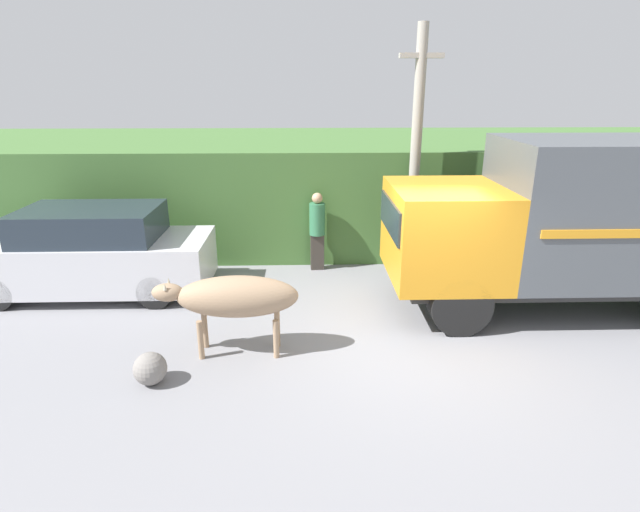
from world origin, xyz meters
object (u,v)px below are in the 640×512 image
object	(u,v)px
brown_cow	(234,297)
utility_pole	(416,150)
roadside_rock	(150,369)
parked_suv	(90,253)
cargo_truck	(584,220)
pedestrian_on_hill	(317,228)

from	to	relation	value
brown_cow	utility_pole	distance (m)	5.35
roadside_rock	brown_cow	bearing A→B (deg)	36.97
parked_suv	roadside_rock	xyz separation A→B (m)	(2.09, -3.34, -0.61)
cargo_truck	brown_cow	size ratio (longest dim) A/B	2.93
parked_suv	utility_pole	size ratio (longest dim) A/B	0.91
roadside_rock	utility_pole	bearing A→B (deg)	44.50
cargo_truck	utility_pole	bearing A→B (deg)	138.42
utility_pole	cargo_truck	bearing A→B (deg)	-39.84
pedestrian_on_hill	roadside_rock	size ratio (longest dim) A/B	3.77
parked_suv	pedestrian_on_hill	xyz separation A→B (m)	(4.57, 1.25, 0.14)
cargo_truck	parked_suv	xyz separation A→B (m)	(-9.32, 1.03, -0.89)
cargo_truck	roadside_rock	bearing A→B (deg)	-164.01
parked_suv	pedestrian_on_hill	distance (m)	4.74
cargo_truck	pedestrian_on_hill	xyz separation A→B (m)	(-4.75, 2.28, -0.75)
utility_pole	pedestrian_on_hill	bearing A→B (deg)	177.92
pedestrian_on_hill	parked_suv	bearing A→B (deg)	11.94
cargo_truck	utility_pole	distance (m)	3.58
brown_cow	roadside_rock	distance (m)	1.57
cargo_truck	pedestrian_on_hill	world-z (taller)	cargo_truck
pedestrian_on_hill	roadside_rock	xyz separation A→B (m)	(-2.49, -4.59, -0.75)
parked_suv	roadside_rock	world-z (taller)	parked_suv
pedestrian_on_hill	utility_pole	world-z (taller)	utility_pole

